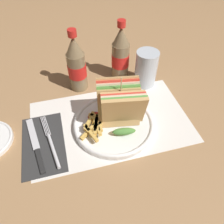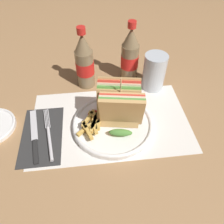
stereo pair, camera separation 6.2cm
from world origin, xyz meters
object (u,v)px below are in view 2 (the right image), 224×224
at_px(fork, 49,138).
at_px(knife, 34,135).
at_px(coke_bottle_near, 85,63).
at_px(glass_near, 154,74).
at_px(coke_bottle_far, 130,56).
at_px(club_sandwich, 120,107).
at_px(plate_main, 113,124).

xyz_separation_m(fork, knife, (-0.04, 0.02, -0.00)).
relative_size(coke_bottle_near, glass_near, 1.69).
distance_m(coke_bottle_far, glass_near, 0.10).
bearing_deg(club_sandwich, knife, -175.74).
height_order(plate_main, club_sandwich, club_sandwich).
relative_size(plate_main, knife, 1.22).
bearing_deg(coke_bottle_far, club_sandwich, -106.41).
bearing_deg(coke_bottle_near, glass_near, -9.89).
relative_size(club_sandwich, knife, 0.82).
distance_m(coke_bottle_near, coke_bottle_far, 0.15).
distance_m(club_sandwich, coke_bottle_near, 0.22).
relative_size(knife, coke_bottle_near, 0.91).
relative_size(plate_main, glass_near, 1.88).
relative_size(club_sandwich, coke_bottle_near, 0.75).
distance_m(plate_main, fork, 0.18).
relative_size(plate_main, fork, 1.26).
xyz_separation_m(plate_main, coke_bottle_near, (-0.07, 0.20, 0.08)).
bearing_deg(coke_bottle_far, glass_near, -39.36).
bearing_deg(glass_near, coke_bottle_near, 170.11).
relative_size(fork, coke_bottle_far, 0.88).
distance_m(club_sandwich, coke_bottle_far, 0.23).
distance_m(plate_main, coke_bottle_near, 0.23).
height_order(plate_main, glass_near, glass_near).
bearing_deg(coke_bottle_far, fork, -136.62).
xyz_separation_m(club_sandwich, glass_near, (0.14, 0.16, -0.02)).
xyz_separation_m(club_sandwich, coke_bottle_far, (0.06, 0.22, 0.02)).
bearing_deg(glass_near, coke_bottle_far, 140.64).
relative_size(plate_main, coke_bottle_near, 1.11).
bearing_deg(glass_near, club_sandwich, -131.03).
relative_size(club_sandwich, glass_near, 1.26).
bearing_deg(glass_near, plate_main, -133.89).
bearing_deg(knife, coke_bottle_near, 44.42).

